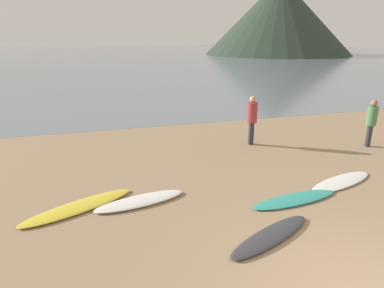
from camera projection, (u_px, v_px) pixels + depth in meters
name	position (u px, v px, depth m)	size (l,w,h in m)	color
ground_plane	(185.00, 130.00, 13.76)	(120.00, 120.00, 0.20)	#997C5B
ocean_water	(109.00, 55.00, 59.72)	(140.00, 100.00, 0.01)	slate
headland_hill	(279.00, 17.00, 60.25)	(25.90, 25.90, 12.94)	#28382B
surfboard_0	(79.00, 207.00, 7.37)	(2.55, 0.60, 0.08)	yellow
surfboard_1	(140.00, 201.00, 7.62)	(2.09, 0.58, 0.09)	white
surfboard_2	(271.00, 236.00, 6.31)	(2.15, 0.49, 0.09)	#333338
surfboard_3	(295.00, 199.00, 7.72)	(2.26, 0.55, 0.07)	teal
surfboard_4	(341.00, 182.00, 8.64)	(2.22, 0.59, 0.06)	white
person_0	(252.00, 116.00, 11.36)	(0.34, 0.34, 1.67)	#2D2D38
person_1	(372.00, 119.00, 11.16)	(0.32, 0.32, 1.58)	#2D2D38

